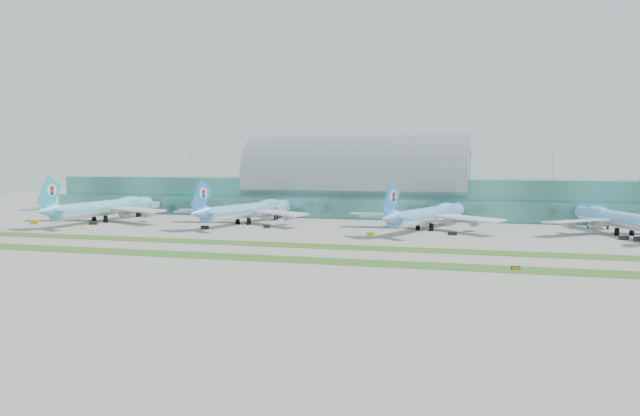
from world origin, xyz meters
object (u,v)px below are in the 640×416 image
(airliner_c, at_px, (429,214))
(airliner_d, at_px, (619,218))
(terminal, at_px, (357,188))
(taxiway_sign_east, at_px, (516,268))
(airliner_b, at_px, (249,209))
(airliner_a, at_px, (106,207))

(airliner_c, relative_size, airliner_d, 1.04)
(terminal, height_order, taxiway_sign_east, terminal)
(airliner_c, xyz_separation_m, airliner_d, (74.55, 2.70, -0.24))
(airliner_b, xyz_separation_m, taxiway_sign_east, (116.31, -95.73, -6.19))
(airliner_a, distance_m, taxiway_sign_east, 205.62)
(taxiway_sign_east, bearing_deg, terminal, 102.22)
(airliner_a, relative_size, airliner_b, 1.07)
(airliner_a, height_order, airliner_d, airliner_a)
(terminal, xyz_separation_m, airliner_d, (120.12, -61.08, -7.76))
(terminal, bearing_deg, airliner_a, -146.86)
(airliner_a, height_order, airliner_b, airliner_a)
(terminal, height_order, airliner_a, terminal)
(terminal, bearing_deg, airliner_c, -54.46)
(terminal, relative_size, airliner_c, 4.42)
(airliner_a, distance_m, airliner_c, 153.96)
(airliner_b, relative_size, airliner_c, 1.02)
(terminal, distance_m, airliner_d, 134.99)
(airliner_a, bearing_deg, taxiway_sign_east, -21.86)
(terminal, distance_m, airliner_a, 129.46)
(airliner_a, xyz_separation_m, airliner_c, (153.80, 6.88, -0.42))
(terminal, distance_m, airliner_c, 78.75)
(airliner_a, height_order, airliner_c, airliner_a)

